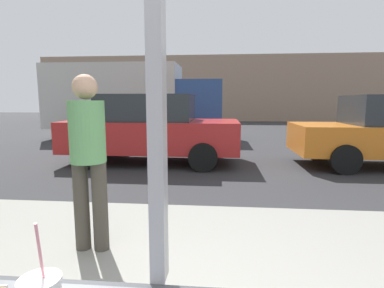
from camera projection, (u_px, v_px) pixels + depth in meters
The scene contains 7 objects.
ground_plane at pixel (212, 153), 8.97m from camera, with size 60.00×60.00×0.00m, color #2D2D30.
sidewalk_strip at pixel (195, 268), 2.65m from camera, with size 16.00×2.80×0.15m, color gray.
window_wall at pixel (155, 11), 0.91m from camera, with size 2.80×0.20×2.90m.
building_facade_far at pixel (217, 89), 23.36m from camera, with size 28.00×1.20×5.00m, color gray.
parked_car_red at pixel (151, 128), 7.50m from camera, with size 4.26×2.00×1.70m.
box_truck at pixel (132, 99), 12.34m from camera, with size 7.06×2.44×2.99m.
pedestrian at pixel (88, 152), 2.73m from camera, with size 0.32×0.32×1.63m.
Camera 1 is at (0.20, -0.86, 1.54)m, focal length 28.04 mm.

